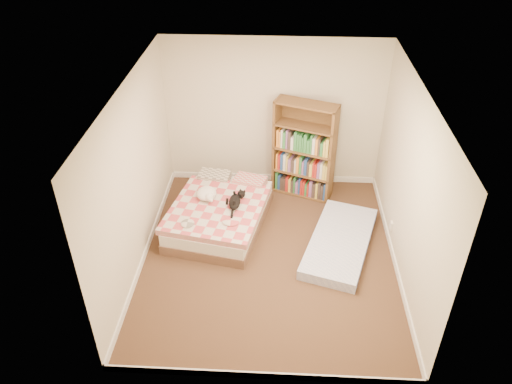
# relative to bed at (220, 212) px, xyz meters

# --- Properties ---
(room) EXTENTS (3.51, 4.01, 2.51)m
(room) POSITION_rel_bed_xyz_m (0.76, -0.71, 0.98)
(room) COLOR #482D1F
(room) RESTS_ON ground
(bed) EXTENTS (1.56, 1.98, 0.47)m
(bed) POSITION_rel_bed_xyz_m (0.00, 0.00, 0.00)
(bed) COLOR brown
(bed) RESTS_ON room
(bookshelf) EXTENTS (1.09, 0.66, 1.62)m
(bookshelf) POSITION_rel_bed_xyz_m (1.26, 0.95, 0.37)
(bookshelf) COLOR brown
(bookshelf) RESTS_ON room
(floor_mattress) EXTENTS (1.26, 1.90, 0.16)m
(floor_mattress) POSITION_rel_bed_xyz_m (1.78, -0.45, -0.14)
(floor_mattress) COLOR #6E7BB8
(floor_mattress) RESTS_ON room
(black_cat) EXTENTS (0.31, 0.64, 0.14)m
(black_cat) POSITION_rel_bed_xyz_m (0.24, -0.07, 0.27)
(black_cat) COLOR black
(black_cat) RESTS_ON bed
(white_dog) EXTENTS (0.38, 0.40, 0.16)m
(white_dog) POSITION_rel_bed_xyz_m (-0.19, 0.05, 0.29)
(white_dog) COLOR white
(white_dog) RESTS_ON bed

